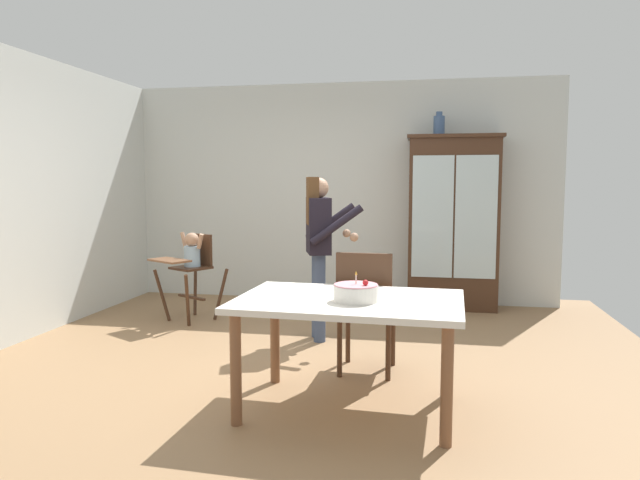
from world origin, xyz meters
The scene contains 10 objects.
ground_plane centered at (0.00, 0.00, 0.00)m, with size 6.24×6.24×0.00m, color #93704C.
wall_back centered at (0.00, 2.63, 1.35)m, with size 5.32×0.06×2.70m, color silver.
wall_left centered at (-2.63, 0.00, 1.35)m, with size 0.06×5.32×2.70m, color silver.
china_cabinet centered at (1.39, 2.37, 1.02)m, with size 1.08×0.48×2.02m.
ceramic_vase centered at (1.21, 2.37, 2.14)m, with size 0.13×0.13×0.27m.
high_chair_with_toddler centered at (-1.37, 1.22, 0.65)m, with size 0.78×0.84×0.95m.
adult_person centered at (0.11, 0.75, 0.97)m, with size 0.61×0.60×1.53m.
dining_table centered at (0.62, -0.89, 0.65)m, with size 1.47×1.02×0.74m.
birthday_cake centered at (0.67, -0.97, 0.79)m, with size 0.28×0.28×0.19m.
dining_chair_far_side centered at (0.65, -0.19, 0.56)m, with size 0.45×0.45×0.96m.
Camera 1 is at (1.11, -4.48, 1.48)m, focal length 32.18 mm.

